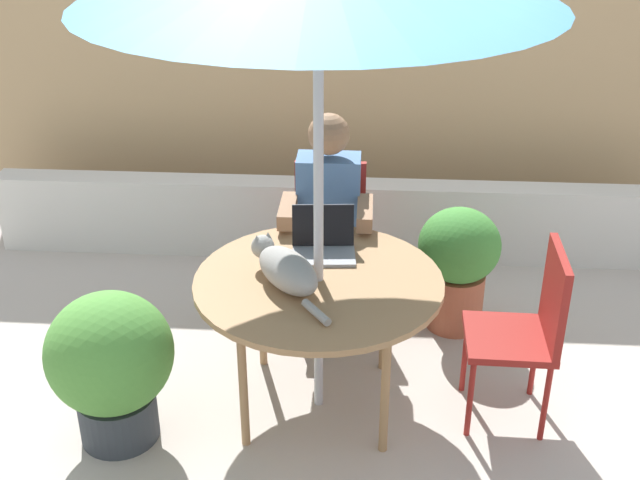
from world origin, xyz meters
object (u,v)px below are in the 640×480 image
Objects in this scene: potted_plant_near_fence at (111,362)px; laptop at (324,240)px; chair_empty at (529,323)px; chair_occupied at (329,229)px; person_seated at (328,214)px; potted_plant_by_chair at (458,261)px; cat at (285,269)px; patio_table at (319,289)px.

laptop is at bearing 31.83° from potted_plant_near_fence.
chair_occupied is at bearing 136.84° from chair_empty.
chair_occupied and chair_empty have the same top height.
chair_occupied is 0.72× the size of person_seated.
potted_plant_by_chair is at bearing 33.01° from potted_plant_near_fence.
potted_plant_by_chair is at bearing -9.69° from chair_occupied.
chair_empty is 1.59× the size of cat.
chair_occupied is at bearing 90.00° from patio_table.
chair_occupied is at bearing 90.54° from laptop.
person_seated reaches higher than chair_occupied.
patio_table is 0.21m from cat.
cat is (-0.15, -0.79, 0.10)m from person_seated.
potted_plant_near_fence is (-0.91, -1.03, -0.28)m from person_seated.
potted_plant_near_fence is 1.95m from potted_plant_by_chair.
person_seated is at bearing 90.72° from laptop.
patio_table is 1.28× the size of chair_occupied.
chair_occupied reaches higher than potted_plant_near_fence.
chair_empty is at bearing -43.16° from chair_occupied.
chair_occupied is 0.74m from potted_plant_by_chair.
patio_table is 2.04× the size of cat.
cat is at bearing -178.08° from chair_empty.
potted_plant_by_chair is (1.63, 1.06, -0.00)m from potted_plant_near_fence.
cat is at bearing -100.50° from person_seated.
patio_table is at bearing -133.36° from potted_plant_by_chair.
laptop is at bearing -89.46° from chair_occupied.
cat is 0.76× the size of potted_plant_near_fence.
patio_table is 1.60× the size of potted_plant_by_chair.
person_seated reaches higher than potted_plant_near_fence.
potted_plant_near_fence is at bearing -131.61° from person_seated.
potted_plant_near_fence is at bearing -171.68° from chair_empty.
chair_empty is at bearing 8.32° from potted_plant_near_fence.
chair_occupied reaches higher than potted_plant_by_chair.
chair_occupied is 1.59× the size of cat.
patio_table is 0.30m from laptop.
cat is 1.26m from potted_plant_by_chair.
potted_plant_near_fence is (-0.91, -0.30, -0.24)m from patio_table.
potted_plant_by_chair reaches higher than patio_table.
person_seated reaches higher than potted_plant_by_chair.
chair_empty is at bearing -37.77° from person_seated.
person_seated reaches higher than cat.
person_seated is 1.40m from potted_plant_near_fence.
chair_empty is 0.83m from potted_plant_by_chair.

